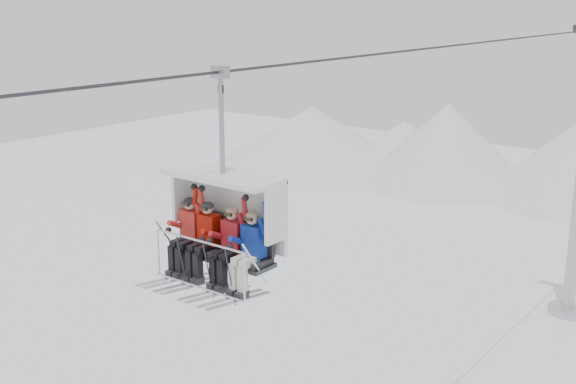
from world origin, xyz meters
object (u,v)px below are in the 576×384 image
Objects in this scene: skier_far_left at (188,232)px; chairlift_carrier at (228,213)px; skier_far_right at (250,249)px; skier_center_left at (205,237)px; skier_center_right at (230,243)px.

chairlift_carrier is at bearing 21.14° from skier_far_left.
skier_far_right is at bearing 0.00° from skier_far_left.
skier_far_right reaches higher than skier_center_left.
skier_far_left is at bearing 180.00° from skier_center_right.
skier_center_left is 1.00× the size of skier_center_right.
chairlift_carrier reaches higher than skier_far_left.
chairlift_carrier is 2.36× the size of skier_far_right.
skier_far_left is 1.00× the size of skier_center_left.
skier_center_left is (-0.32, -0.30, -0.47)m from chairlift_carrier.
skier_center_right is 1.00× the size of skier_far_right.
skier_center_right reaches higher than skier_center_left.
skier_center_left is at bearing -0.06° from skier_far_left.
skier_far_left is at bearing 179.94° from skier_center_left.
skier_center_left is at bearing -179.97° from skier_far_right.
chairlift_carrier is 0.96m from skier_far_left.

